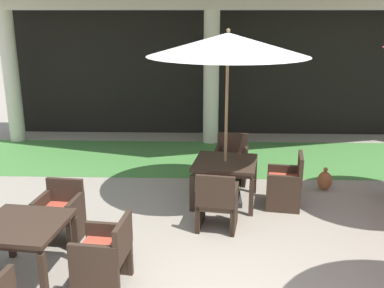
% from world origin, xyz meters
% --- Properties ---
extents(lawn_strip, '(12.47, 2.51, 0.01)m').
position_xyz_m(lawn_strip, '(0.00, 6.21, 0.00)').
color(lawn_strip, '#47843D').
rests_on(lawn_strip, ground).
extents(patio_table_mid_left, '(1.04, 1.04, 0.72)m').
position_xyz_m(patio_table_mid_left, '(-2.19, 1.60, 0.63)').
color(patio_table_mid_left, '#38281E').
rests_on(patio_table_mid_left, ground).
extents(patio_chair_mid_left_north, '(0.60, 0.60, 0.81)m').
position_xyz_m(patio_chair_mid_left_north, '(-2.08, 2.55, 0.39)').
color(patio_chair_mid_left_north, '#38281E').
rests_on(patio_chair_mid_left_north, ground).
extents(patio_chair_mid_left_east, '(0.62, 0.64, 0.84)m').
position_xyz_m(patio_chair_mid_left_east, '(-1.24, 1.49, 0.40)').
color(patio_chair_mid_left_east, '#38281E').
rests_on(patio_chair_mid_left_east, ground).
extents(patio_table_far_back, '(1.13, 1.13, 0.70)m').
position_xyz_m(patio_table_far_back, '(0.21, 3.91, 0.61)').
color(patio_table_far_back, '#38281E').
rests_on(patio_table_far_back, ground).
extents(patio_umbrella_far_back, '(2.48, 2.48, 2.79)m').
position_xyz_m(patio_umbrella_far_back, '(0.21, 3.91, 2.52)').
color(patio_umbrella_far_back, '#2D2D2D').
rests_on(patio_umbrella_far_back, ground).
extents(patio_chair_far_back_south, '(0.64, 0.62, 0.89)m').
position_xyz_m(patio_chair_far_back_south, '(0.05, 2.94, 0.40)').
color(patio_chair_far_back_south, '#38281E').
rests_on(patio_chair_far_back_south, ground).
extents(patio_chair_far_back_east, '(0.62, 0.65, 0.88)m').
position_xyz_m(patio_chair_far_back_east, '(1.18, 3.76, 0.40)').
color(patio_chair_far_back_east, '#38281E').
rests_on(patio_chair_far_back_east, ground).
extents(patio_chair_far_back_north, '(0.67, 0.67, 0.86)m').
position_xyz_m(patio_chair_far_back_north, '(0.36, 4.88, 0.39)').
color(patio_chair_far_back_north, '#38281E').
rests_on(patio_chair_far_back_north, ground).
extents(terracotta_urn, '(0.25, 0.25, 0.41)m').
position_xyz_m(terracotta_urn, '(1.99, 4.49, 0.17)').
color(terracotta_urn, '#9E5633').
rests_on(terracotta_urn, ground).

